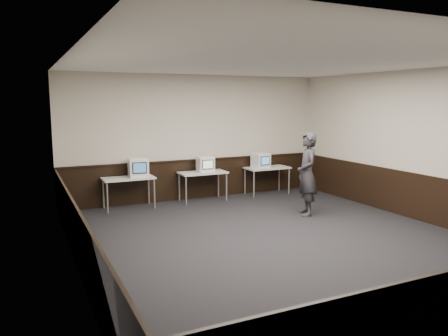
# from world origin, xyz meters

# --- Properties ---
(floor) EXTENTS (8.00, 8.00, 0.00)m
(floor) POSITION_xyz_m (0.00, 0.00, 0.00)
(floor) COLOR black
(floor) RESTS_ON ground
(ceiling) EXTENTS (8.00, 8.00, 0.00)m
(ceiling) POSITION_xyz_m (0.00, 0.00, 3.20)
(ceiling) COLOR white
(ceiling) RESTS_ON back_wall
(back_wall) EXTENTS (7.00, 0.00, 7.00)m
(back_wall) POSITION_xyz_m (0.00, 4.00, 1.60)
(back_wall) COLOR beige
(back_wall) RESTS_ON ground
(left_wall) EXTENTS (0.00, 8.00, 8.00)m
(left_wall) POSITION_xyz_m (-3.50, 0.00, 1.60)
(left_wall) COLOR beige
(left_wall) RESTS_ON ground
(right_wall) EXTENTS (0.00, 8.00, 8.00)m
(right_wall) POSITION_xyz_m (3.50, 0.00, 1.60)
(right_wall) COLOR beige
(right_wall) RESTS_ON ground
(wainscot_back) EXTENTS (6.98, 0.04, 1.00)m
(wainscot_back) POSITION_xyz_m (0.00, 3.98, 0.50)
(wainscot_back) COLOR black
(wainscot_back) RESTS_ON back_wall
(wainscot_left) EXTENTS (0.04, 7.98, 1.00)m
(wainscot_left) POSITION_xyz_m (-3.48, 0.00, 0.50)
(wainscot_left) COLOR black
(wainscot_left) RESTS_ON left_wall
(wainscot_right) EXTENTS (0.04, 7.98, 1.00)m
(wainscot_right) POSITION_xyz_m (3.48, 0.00, 0.50)
(wainscot_right) COLOR black
(wainscot_right) RESTS_ON right_wall
(wainscot_rail) EXTENTS (6.98, 0.06, 0.04)m
(wainscot_rail) POSITION_xyz_m (0.00, 3.96, 1.02)
(wainscot_rail) COLOR black
(wainscot_rail) RESTS_ON wainscot_back
(desk_left) EXTENTS (1.20, 0.60, 0.75)m
(desk_left) POSITION_xyz_m (-1.90, 3.60, 0.68)
(desk_left) COLOR silver
(desk_left) RESTS_ON ground
(desk_center) EXTENTS (1.20, 0.60, 0.75)m
(desk_center) POSITION_xyz_m (0.00, 3.60, 0.68)
(desk_center) COLOR silver
(desk_center) RESTS_ON ground
(desk_right) EXTENTS (1.20, 0.60, 0.75)m
(desk_right) POSITION_xyz_m (1.90, 3.60, 0.68)
(desk_right) COLOR silver
(desk_right) RESTS_ON ground
(emac_left) EXTENTS (0.49, 0.52, 0.45)m
(emac_left) POSITION_xyz_m (-1.66, 3.59, 0.97)
(emac_left) COLOR white
(emac_left) RESTS_ON desk_left
(emac_center) EXTENTS (0.42, 0.45, 0.39)m
(emac_center) POSITION_xyz_m (0.07, 3.59, 0.95)
(emac_center) COLOR white
(emac_center) RESTS_ON desk_center
(emac_right) EXTENTS (0.44, 0.46, 0.40)m
(emac_right) POSITION_xyz_m (1.68, 3.57, 0.95)
(emac_right) COLOR white
(emac_right) RESTS_ON desk_right
(person) EXTENTS (0.64, 0.78, 1.85)m
(person) POSITION_xyz_m (1.57, 1.33, 0.93)
(person) COLOR #29272D
(person) RESTS_ON ground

